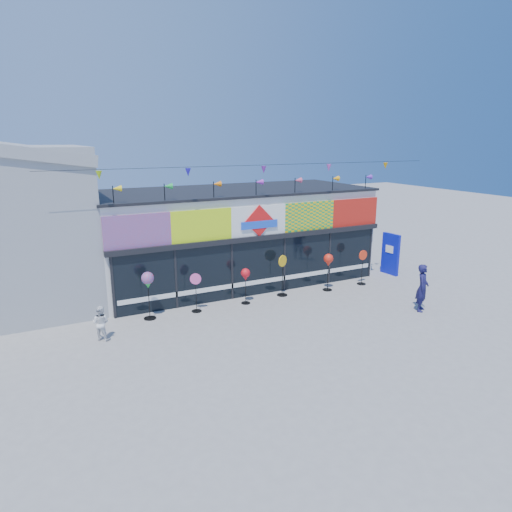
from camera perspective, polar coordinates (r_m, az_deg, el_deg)
ground at (r=16.24m, az=5.85°, el=-8.32°), size 80.00×80.00×0.00m
kite_shop at (r=20.67m, az=-2.84°, el=2.65°), size 16.00×5.70×5.31m
blue_sign at (r=22.47m, az=16.45°, el=0.25°), size 0.24×0.99×1.96m
spinner_0 at (r=16.48m, az=-13.37°, el=-3.12°), size 0.44×0.44×1.75m
spinner_1 at (r=17.05m, az=-7.51°, el=-4.43°), size 0.39×0.38×1.48m
spinner_2 at (r=17.62m, az=-1.31°, el=-2.46°), size 0.36×0.36×1.42m
spinner_3 at (r=18.63m, az=3.32°, el=-2.30°), size 0.46×0.44×1.71m
spinner_4 at (r=19.38m, az=9.04°, el=-0.64°), size 0.40×0.40×1.60m
spinner_5 at (r=20.59m, az=13.15°, el=-1.27°), size 0.44×0.39×1.55m
adult_man at (r=18.05m, az=20.08°, el=-3.75°), size 0.78×0.74×1.79m
child at (r=15.49m, az=-18.82°, el=-7.92°), size 0.64×0.59×1.14m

